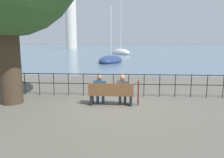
# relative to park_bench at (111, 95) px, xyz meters

# --- Properties ---
(ground_plane) EXTENTS (1000.00, 1000.00, 0.00)m
(ground_plane) POSITION_rel_park_bench_xyz_m (0.00, 0.06, -0.43)
(ground_plane) COLOR #605B51
(harbor_water) EXTENTS (600.00, 300.00, 0.01)m
(harbor_water) POSITION_rel_park_bench_xyz_m (0.00, 157.62, -0.43)
(harbor_water) COLOR slate
(harbor_water) RESTS_ON ground_plane
(park_bench) EXTENTS (1.75, 0.45, 0.90)m
(park_bench) POSITION_rel_park_bench_xyz_m (0.00, 0.00, 0.00)
(park_bench) COLOR brown
(park_bench) RESTS_ON ground_plane
(seated_person_left) EXTENTS (0.49, 0.35, 1.20)m
(seated_person_left) POSITION_rel_park_bench_xyz_m (-0.45, 0.08, 0.23)
(seated_person_left) COLOR navy
(seated_person_left) RESTS_ON ground_plane
(seated_person_right) EXTENTS (0.45, 0.35, 1.22)m
(seated_person_right) POSITION_rel_park_bench_xyz_m (0.45, 0.08, 0.25)
(seated_person_right) COLOR #4C4C51
(seated_person_right) RESTS_ON ground_plane
(promenade_railing) EXTENTS (15.45, 0.04, 1.05)m
(promenade_railing) POSITION_rel_park_bench_xyz_m (-0.00, 1.49, 0.26)
(promenade_railing) COLOR black
(promenade_railing) RESTS_ON ground_plane
(closed_umbrella) EXTENTS (0.09, 0.09, 1.04)m
(closed_umbrella) POSITION_rel_park_bench_xyz_m (1.07, 0.08, 0.15)
(closed_umbrella) COLOR maroon
(closed_umbrella) RESTS_ON ground_plane
(sailboat_1) EXTENTS (5.62, 8.52, 13.31)m
(sailboat_1) POSITION_rel_park_bench_xyz_m (-0.86, 40.72, -0.04)
(sailboat_1) COLOR white
(sailboat_1) RESTS_ON ground_plane
(sailboat_2) EXTENTS (3.75, 5.75, 7.35)m
(sailboat_2) POSITION_rel_park_bench_xyz_m (-1.46, 19.16, -0.15)
(sailboat_2) COLOR navy
(sailboat_2) RESTS_ON ground_plane
(harbor_lighthouse) EXTENTS (4.68, 4.68, 27.35)m
(harbor_lighthouse) POSITION_rel_park_bench_xyz_m (-23.91, 87.67, 12.29)
(harbor_lighthouse) COLOR silver
(harbor_lighthouse) RESTS_ON ground_plane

